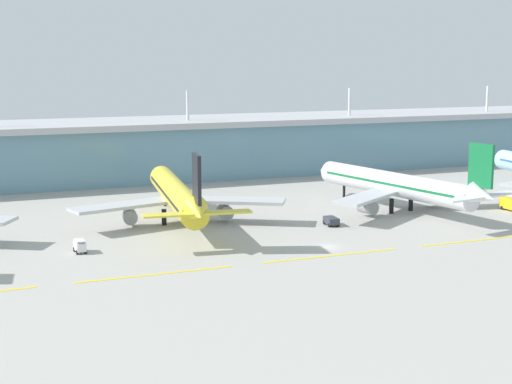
{
  "coord_description": "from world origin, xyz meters",
  "views": [
    {
      "loc": [
        -69.29,
        -132.99,
        36.83
      ],
      "look_at": [
        -4.72,
        26.91,
        7.0
      ],
      "focal_mm": 54.29,
      "sensor_mm": 36.0,
      "label": 1
    }
  ],
  "objects_px": {
    "airliner_far_middle": "(398,185)",
    "baggage_cart": "(80,246)",
    "airliner_near_middle": "(177,195)",
    "pushback_tug": "(331,221)"
  },
  "relations": [
    {
      "from": "airliner_near_middle",
      "to": "pushback_tug",
      "type": "xyz_separation_m",
      "value": [
        31.17,
        -15.36,
        -5.35
      ]
    },
    {
      "from": "airliner_far_middle",
      "to": "baggage_cart",
      "type": "distance_m",
      "value": 79.84
    },
    {
      "from": "airliner_near_middle",
      "to": "airliner_far_middle",
      "type": "distance_m",
      "value": 54.12
    },
    {
      "from": "baggage_cart",
      "to": "pushback_tug",
      "type": "relative_size",
      "value": 0.79
    },
    {
      "from": "airliner_near_middle",
      "to": "airliner_far_middle",
      "type": "height_order",
      "value": "same"
    },
    {
      "from": "baggage_cart",
      "to": "pushback_tug",
      "type": "distance_m",
      "value": 56.3
    },
    {
      "from": "baggage_cart",
      "to": "airliner_far_middle",
      "type": "bearing_deg",
      "value": 8.94
    },
    {
      "from": "airliner_far_middle",
      "to": "baggage_cart",
      "type": "height_order",
      "value": "airliner_far_middle"
    },
    {
      "from": "airliner_far_middle",
      "to": "baggage_cart",
      "type": "relative_size",
      "value": 16.23
    },
    {
      "from": "airliner_far_middle",
      "to": "baggage_cart",
      "type": "xyz_separation_m",
      "value": [
        -78.7,
        -12.39,
        -5.18
      ]
    }
  ]
}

